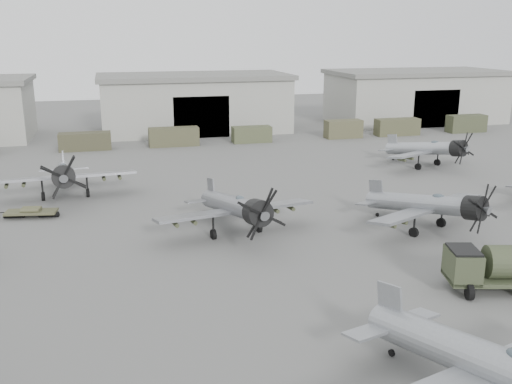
% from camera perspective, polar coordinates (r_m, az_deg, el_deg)
% --- Properties ---
extents(ground, '(220.00, 220.00, 0.00)m').
position_cam_1_polar(ground, '(32.87, 10.62, -11.33)').
color(ground, '#595957').
rests_on(ground, ground).
extents(hangar_center, '(29.00, 14.80, 8.70)m').
position_cam_1_polar(hangar_center, '(89.87, -6.18, 8.90)').
color(hangar_center, '#9A9A90').
rests_on(hangar_center, ground).
extents(hangar_right, '(29.00, 14.80, 8.70)m').
position_cam_1_polar(hangar_right, '(102.49, 15.61, 9.25)').
color(hangar_right, '#9A9A90').
rests_on(hangar_right, ground).
extents(support_truck_2, '(6.58, 2.20, 2.31)m').
position_cam_1_polar(support_truck_2, '(77.63, -16.72, 4.87)').
color(support_truck_2, '#3C3B27').
rests_on(support_truck_2, ground).
extents(support_truck_3, '(6.66, 2.20, 2.49)m').
position_cam_1_polar(support_truck_3, '(77.99, -8.22, 5.49)').
color(support_truck_3, '#45442D').
rests_on(support_truck_3, ground).
extents(support_truck_4, '(5.42, 2.20, 2.20)m').
position_cam_1_polar(support_truck_4, '(79.89, -0.44, 5.79)').
color(support_truck_4, '#454A30').
rests_on(support_truck_4, ground).
extents(support_truck_5, '(5.35, 2.20, 2.59)m').
position_cam_1_polar(support_truck_5, '(84.21, 8.73, 6.25)').
color(support_truck_5, '#4C4A31').
rests_on(support_truck_5, ground).
extents(support_truck_6, '(6.62, 2.20, 2.48)m').
position_cam_1_polar(support_truck_6, '(87.94, 13.93, 6.33)').
color(support_truck_6, '#45462D').
rests_on(support_truck_6, ground).
extents(support_truck_7, '(5.98, 2.20, 2.61)m').
position_cam_1_polar(support_truck_7, '(94.03, 20.28, 6.44)').
color(support_truck_7, '#3C402A').
rests_on(support_truck_7, ground).
extents(aircraft_near_1, '(13.69, 12.33, 5.46)m').
position_cam_1_polar(aircraft_near_1, '(24.35, 23.42, -16.04)').
color(aircraft_near_1, '#93969B').
rests_on(aircraft_near_1, ground).
extents(aircraft_mid_1, '(12.43, 11.19, 4.93)m').
position_cam_1_polar(aircraft_mid_1, '(42.39, -1.92, -1.54)').
color(aircraft_mid_1, gray).
rests_on(aircraft_mid_1, ground).
extents(aircraft_mid_2, '(11.53, 10.46, 4.73)m').
position_cam_1_polar(aircraft_mid_2, '(45.21, 17.11, -1.27)').
color(aircraft_mid_2, gray).
rests_on(aircraft_mid_2, ground).
extents(aircraft_far_0, '(13.03, 11.73, 5.20)m').
position_cam_1_polar(aircraft_far_0, '(54.79, -18.66, 1.73)').
color(aircraft_far_0, gray).
rests_on(aircraft_far_0, ground).
extents(aircraft_far_1, '(11.65, 10.55, 4.76)m').
position_cam_1_polar(aircraft_far_1, '(67.23, 17.01, 4.15)').
color(aircraft_far_1, '#9A9EA3').
rests_on(aircraft_far_1, ground).
extents(fuel_tanker, '(7.72, 4.23, 2.83)m').
position_cam_1_polar(fuel_tanker, '(36.78, 23.96, -6.70)').
color(fuel_tanker, '#373F29').
rests_on(fuel_tanker, ground).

